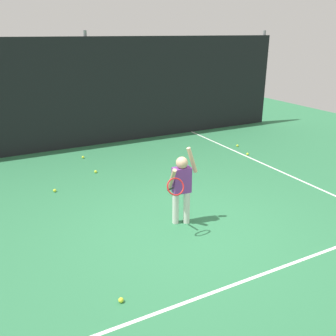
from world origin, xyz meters
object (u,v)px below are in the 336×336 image
object	(u,v)px
tennis_ball_4	(83,157)
tennis_ball_7	(237,146)
tennis_ball_5	(55,190)
tennis_ball_8	(96,172)
tennis_ball_6	(121,300)
tennis_player	(181,185)
tennis_ball_1	(247,154)

from	to	relation	value
tennis_ball_4	tennis_ball_7	distance (m)	4.34
tennis_ball_7	tennis_ball_4	bearing A→B (deg)	166.38
tennis_ball_5	tennis_ball_8	bearing A→B (deg)	31.94
tennis_ball_4	tennis_ball_5	distance (m)	2.14
tennis_ball_6	tennis_ball_7	distance (m)	6.96
tennis_ball_7	tennis_ball_8	bearing A→B (deg)	-177.96
tennis_player	tennis_ball_7	bearing A→B (deg)	47.31
tennis_ball_4	tennis_ball_1	bearing A→B (deg)	-23.84
tennis_ball_1	tennis_ball_7	world-z (taller)	same
tennis_ball_1	tennis_ball_7	size ratio (longest dim) A/B	1.00
tennis_player	tennis_ball_8	size ratio (longest dim) A/B	20.46
tennis_ball_6	tennis_ball_5	bearing A→B (deg)	90.90
tennis_player	tennis_ball_1	bearing A→B (deg)	41.71
tennis_ball_5	tennis_player	bearing A→B (deg)	-54.43
tennis_ball_6	tennis_ball_4	bearing A→B (deg)	79.55
tennis_ball_5	tennis_ball_7	bearing A→B (deg)	8.77
tennis_ball_1	tennis_ball_7	bearing A→B (deg)	72.75
tennis_ball_4	tennis_ball_5	xyz separation A→B (m)	(-1.09, -1.84, 0.00)
tennis_player	tennis_ball_7	xyz separation A→B (m)	(3.63, 3.16, -0.69)
tennis_ball_1	tennis_ball_7	distance (m)	0.78
tennis_ball_1	tennis_player	bearing A→B (deg)	-144.56
tennis_ball_1	tennis_ball_7	xyz separation A→B (m)	(0.23, 0.74, 0.00)
tennis_ball_7	tennis_ball_1	bearing A→B (deg)	-107.25
tennis_ball_7	tennis_ball_5	bearing A→B (deg)	-171.23
tennis_player	tennis_ball_1	xyz separation A→B (m)	(3.40, 2.42, -0.69)
tennis_ball_4	tennis_ball_7	bearing A→B (deg)	-13.62
tennis_ball_7	tennis_ball_8	distance (m)	4.24
tennis_player	tennis_ball_7	world-z (taller)	tennis_player
tennis_ball_5	tennis_ball_6	bearing A→B (deg)	-89.10
tennis_ball_5	tennis_ball_7	distance (m)	5.37
tennis_ball_6	tennis_ball_7	world-z (taller)	same
tennis_player	tennis_ball_8	xyz separation A→B (m)	(-0.61, 3.01, -0.69)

